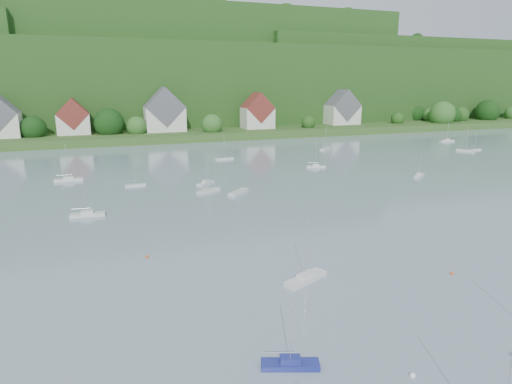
% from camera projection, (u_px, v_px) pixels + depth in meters
% --- Properties ---
extents(far_shore_strip, '(600.00, 60.00, 3.00)m').
position_uv_depth(far_shore_strip, '(150.00, 132.00, 189.49)').
color(far_shore_strip, '#2B5720').
rests_on(far_shore_strip, ground).
extents(forested_ridge, '(620.00, 181.22, 69.89)m').
position_uv_depth(forested_ridge, '(135.00, 82.00, 246.84)').
color(forested_ridge, '#1C4115').
rests_on(forested_ridge, ground).
extents(village_building_1, '(12.00, 9.36, 14.00)m').
position_uv_depth(village_building_1, '(73.00, 119.00, 167.82)').
color(village_building_1, silver).
rests_on(village_building_1, far_shore_strip).
extents(village_building_2, '(16.00, 11.44, 18.00)m').
position_uv_depth(village_building_2, '(165.00, 113.00, 178.03)').
color(village_building_2, silver).
rests_on(village_building_2, far_shore_strip).
extents(village_building_3, '(13.00, 10.40, 15.50)m').
position_uv_depth(village_building_3, '(257.00, 113.00, 189.55)').
color(village_building_3, silver).
rests_on(village_building_3, far_shore_strip).
extents(village_building_4, '(15.00, 10.40, 16.50)m').
position_uv_depth(village_building_4, '(342.00, 110.00, 207.94)').
color(village_building_4, silver).
rests_on(village_building_4, far_shore_strip).
extents(near_sailboat_1, '(5.00, 2.88, 6.52)m').
position_uv_depth(near_sailboat_1, '(290.00, 363.00, 35.61)').
color(near_sailboat_1, navy).
rests_on(near_sailboat_1, ground).
extents(near_sailboat_3, '(6.16, 4.01, 8.11)m').
position_uv_depth(near_sailboat_3, '(306.00, 278.00, 51.06)').
color(near_sailboat_3, silver).
rests_on(near_sailboat_3, ground).
extents(mooring_buoy_1, '(0.49, 0.49, 0.49)m').
position_uv_depth(mooring_buoy_1, '(412.00, 377.00, 34.52)').
color(mooring_buoy_1, white).
rests_on(mooring_buoy_1, ground).
extents(mooring_buoy_2, '(0.43, 0.43, 0.43)m').
position_uv_depth(mooring_buoy_2, '(452.00, 274.00, 53.00)').
color(mooring_buoy_2, '#E9581A').
rests_on(mooring_buoy_2, ground).
extents(mooring_buoy_3, '(0.47, 0.47, 0.47)m').
position_uv_depth(mooring_buoy_3, '(147.00, 257.00, 58.03)').
color(mooring_buoy_3, '#E9581A').
rests_on(mooring_buoy_3, ground).
extents(far_sailboat_cluster, '(201.34, 59.66, 8.71)m').
position_uv_depth(far_sailboat_cluster, '(200.00, 171.00, 112.97)').
color(far_sailboat_cluster, silver).
rests_on(far_sailboat_cluster, ground).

